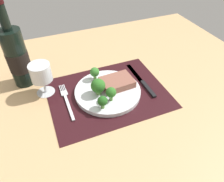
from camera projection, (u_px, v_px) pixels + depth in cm
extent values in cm
cube|color=tan|center=(108.00, 97.00, 80.23)|extent=(140.00, 110.00, 3.00)
cube|color=black|center=(108.00, 93.00, 79.13)|extent=(43.28, 33.60, 0.30)
cylinder|color=silver|center=(108.00, 91.00, 78.49)|extent=(24.50, 24.50, 1.60)
cube|color=#8C5647|center=(117.00, 82.00, 79.17)|extent=(12.20, 9.37, 2.67)
cylinder|color=#6B994C|center=(98.00, 92.00, 75.96)|extent=(1.91, 1.91, 1.52)
sphere|color=#2D6B23|center=(98.00, 86.00, 73.98)|extent=(5.19, 5.19, 5.19)
cylinder|color=#5B8942|center=(103.00, 106.00, 70.64)|extent=(1.31, 1.31, 1.74)
sphere|color=#235B1E|center=(102.00, 101.00, 69.10)|extent=(3.38, 3.38, 3.38)
cylinder|color=#6B994C|center=(95.00, 77.00, 82.25)|extent=(1.21, 1.21, 1.79)
sphere|color=#387A2D|center=(95.00, 72.00, 80.62)|extent=(3.64, 3.64, 3.64)
cylinder|color=#5B8942|center=(111.00, 98.00, 73.28)|extent=(1.21, 1.21, 2.06)
sphere|color=#2D6B23|center=(111.00, 92.00, 71.56)|extent=(3.64, 3.64, 3.64)
cube|color=silver|center=(69.00, 107.00, 73.21)|extent=(1.00, 13.00, 0.50)
cube|color=silver|center=(64.00, 93.00, 78.60)|extent=(2.40, 2.60, 0.40)
cube|color=silver|center=(60.00, 89.00, 80.49)|extent=(0.30, 3.60, 0.35)
cube|color=silver|center=(62.00, 88.00, 80.65)|extent=(0.30, 3.60, 0.35)
cube|color=silver|center=(63.00, 88.00, 80.82)|extent=(0.30, 3.60, 0.35)
cube|color=silver|center=(65.00, 88.00, 80.99)|extent=(0.30, 3.60, 0.35)
cube|color=black|center=(148.00, 89.00, 80.29)|extent=(1.40, 10.00, 0.80)
cube|color=silver|center=(135.00, 72.00, 88.40)|extent=(1.80, 13.00, 0.30)
cylinder|color=black|center=(18.00, 58.00, 77.05)|extent=(7.80, 7.80, 22.18)
cylinder|color=black|center=(19.00, 61.00, 77.79)|extent=(7.96, 7.96, 7.76)
cylinder|color=black|center=(3.00, 17.00, 66.78)|extent=(3.13, 3.13, 8.63)
cylinder|color=silver|center=(46.00, 92.00, 79.71)|extent=(6.76, 6.76, 0.40)
cylinder|color=silver|center=(44.00, 86.00, 77.68)|extent=(0.80, 0.80, 5.68)
cylinder|color=silver|center=(41.00, 73.00, 73.66)|extent=(7.53, 7.53, 6.40)
cylinder|color=#560C19|center=(42.00, 77.00, 75.10)|extent=(6.63, 6.63, 2.07)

